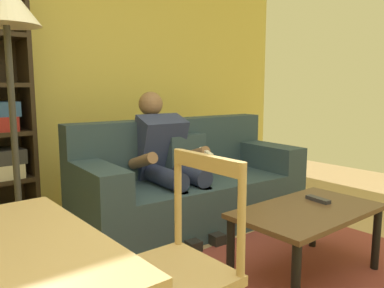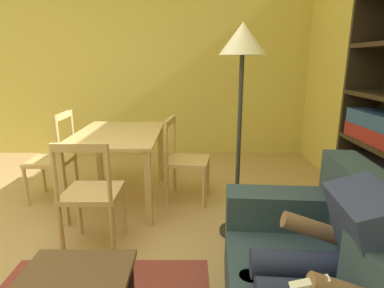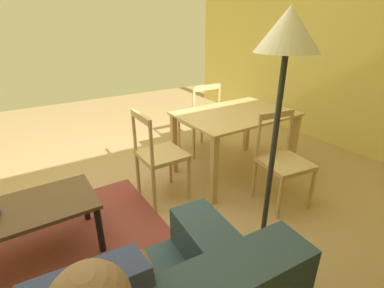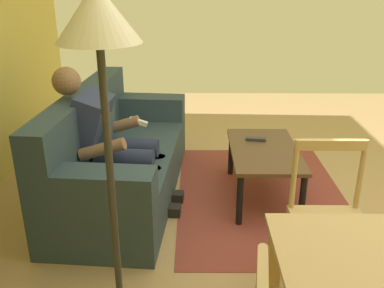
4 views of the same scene
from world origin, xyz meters
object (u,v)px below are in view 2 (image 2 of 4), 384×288
person_lounging (340,262)px  dining_chair_by_doorway (53,159)px  dining_chair_facing_couch (91,195)px  dining_table (118,143)px  dining_chair_near_wall (186,160)px  floor_lamp (242,60)px

person_lounging → dining_chair_by_doorway: (-1.95, -2.15, -0.13)m
dining_chair_facing_couch → dining_table: bearing=180.0°
person_lounging → dining_chair_near_wall: (-1.96, -0.74, -0.14)m
person_lounging → dining_chair_near_wall: size_ratio=1.28×
dining_chair_near_wall → dining_chair_facing_couch: bearing=-36.4°
dining_chair_near_wall → dining_chair_by_doorway: dining_chair_by_doorway is taller
person_lounging → floor_lamp: bearing=-166.8°
dining_chair_near_wall → dining_chair_by_doorway: 1.40m
dining_table → dining_chair_near_wall: size_ratio=1.40×
person_lounging → dining_chair_facing_couch: person_lounging is taller
dining_chair_near_wall → dining_chair_by_doorway: (0.00, -1.40, 0.01)m
dining_chair_near_wall → dining_chair_facing_couch: 1.19m
person_lounging → dining_table: (-1.95, -1.45, 0.04)m
dining_chair_facing_couch → floor_lamp: size_ratio=0.52×
person_lounging → dining_chair_by_doorway: bearing=-132.3°
dining_table → dining_chair_near_wall: (-0.00, 0.70, -0.18)m
person_lounging → floor_lamp: (-1.25, -0.29, 0.89)m
dining_table → dining_chair_facing_couch: bearing=-0.0°
floor_lamp → dining_table: bearing=-121.4°
dining_table → dining_chair_by_doorway: 0.72m
dining_table → person_lounging: bearing=36.5°
dining_table → dining_chair_by_doorway: (0.00, -0.70, -0.17)m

